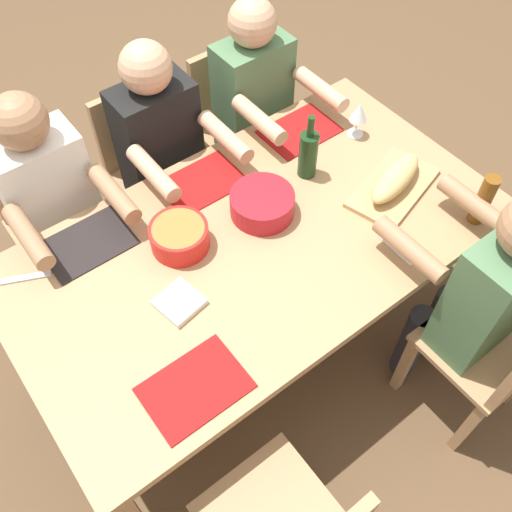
# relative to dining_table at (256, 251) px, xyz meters

# --- Properties ---
(ground_plane) EXTENTS (8.00, 8.00, 0.00)m
(ground_plane) POSITION_rel_dining_table_xyz_m (0.00, 0.00, -0.66)
(ground_plane) COLOR brown
(dining_table) EXTENTS (1.87, 1.04, 0.74)m
(dining_table) POSITION_rel_dining_table_xyz_m (0.00, 0.00, 0.00)
(dining_table) COLOR #A87F56
(dining_table) RESTS_ON ground_plane
(chair_far_right) EXTENTS (0.40, 0.40, 0.85)m
(chair_far_right) POSITION_rel_dining_table_xyz_m (0.51, 0.84, -0.18)
(chair_far_right) COLOR #A87F56
(chair_far_right) RESTS_ON ground_plane
(diner_far_right) EXTENTS (0.41, 0.53, 1.20)m
(diner_far_right) POSITION_rel_dining_table_xyz_m (0.51, 0.66, 0.03)
(diner_far_right) COLOR #2D2D38
(diner_far_right) RESTS_ON ground_plane
(chair_near_right) EXTENTS (0.40, 0.40, 0.85)m
(chair_near_right) POSITION_rel_dining_table_xyz_m (0.51, -0.84, -0.18)
(chair_near_right) COLOR #A87F56
(chair_near_right) RESTS_ON ground_plane
(diner_near_right) EXTENTS (0.41, 0.53, 1.20)m
(diner_near_right) POSITION_rel_dining_table_xyz_m (0.51, -0.66, 0.03)
(diner_near_right) COLOR #2D2D38
(diner_near_right) RESTS_ON ground_plane
(chair_far_center) EXTENTS (0.40, 0.40, 0.85)m
(chair_far_center) POSITION_rel_dining_table_xyz_m (0.00, 0.84, -0.18)
(chair_far_center) COLOR #A87F56
(chair_far_center) RESTS_ON ground_plane
(diner_far_center) EXTENTS (0.41, 0.53, 1.20)m
(diner_far_center) POSITION_rel_dining_table_xyz_m (-0.00, 0.66, 0.03)
(diner_far_center) COLOR #2D2D38
(diner_far_center) RESTS_ON ground_plane
(chair_far_left) EXTENTS (0.40, 0.40, 0.85)m
(chair_far_left) POSITION_rel_dining_table_xyz_m (-0.51, 0.84, -0.18)
(chair_far_left) COLOR #A87F56
(chair_far_left) RESTS_ON ground_plane
(diner_far_left) EXTENTS (0.41, 0.53, 1.20)m
(diner_far_left) POSITION_rel_dining_table_xyz_m (-0.51, 0.66, 0.03)
(diner_far_left) COLOR #2D2D38
(diner_far_left) RESTS_ON ground_plane
(serving_bowl_fruit) EXTENTS (0.22, 0.22, 0.10)m
(serving_bowl_fruit) POSITION_rel_dining_table_xyz_m (-0.24, 0.15, 0.13)
(serving_bowl_fruit) COLOR red
(serving_bowl_fruit) RESTS_ON dining_table
(serving_bowl_greens) EXTENTS (0.25, 0.25, 0.09)m
(serving_bowl_greens) POSITION_rel_dining_table_xyz_m (0.10, 0.09, 0.13)
(serving_bowl_greens) COLOR #B21923
(serving_bowl_greens) RESTS_ON dining_table
(cutting_board) EXTENTS (0.44, 0.32, 0.02)m
(cutting_board) POSITION_rel_dining_table_xyz_m (0.59, -0.13, 0.09)
(cutting_board) COLOR tan
(cutting_board) RESTS_ON dining_table
(bread_loaf) EXTENTS (0.34, 0.19, 0.09)m
(bread_loaf) POSITION_rel_dining_table_xyz_m (0.59, -0.13, 0.14)
(bread_loaf) COLOR tan
(bread_loaf) RESTS_ON cutting_board
(wine_bottle) EXTENTS (0.08, 0.08, 0.29)m
(wine_bottle) POSITION_rel_dining_table_xyz_m (0.37, 0.15, 0.18)
(wine_bottle) COLOR #193819
(wine_bottle) RESTS_ON dining_table
(beer_bottle) EXTENTS (0.06, 0.06, 0.22)m
(beer_bottle) POSITION_rel_dining_table_xyz_m (0.73, -0.44, 0.19)
(beer_bottle) COLOR brown
(beer_bottle) RESTS_ON dining_table
(wine_glass) EXTENTS (0.08, 0.08, 0.17)m
(wine_glass) POSITION_rel_dining_table_xyz_m (0.69, 0.20, 0.19)
(wine_glass) COLOR silver
(wine_glass) RESTS_ON dining_table
(placemat_near_left) EXTENTS (0.32, 0.23, 0.01)m
(placemat_near_left) POSITION_rel_dining_table_xyz_m (-0.51, -0.36, 0.08)
(placemat_near_left) COLOR maroon
(placemat_near_left) RESTS_ON dining_table
(placemat_far_right) EXTENTS (0.32, 0.23, 0.01)m
(placemat_far_right) POSITION_rel_dining_table_xyz_m (0.51, 0.36, 0.08)
(placemat_far_right) COLOR maroon
(placemat_far_right) RESTS_ON dining_table
(fork_near_right) EXTENTS (0.02, 0.17, 0.01)m
(fork_near_right) POSITION_rel_dining_table_xyz_m (0.37, -0.36, 0.08)
(fork_near_right) COLOR silver
(fork_near_right) RESTS_ON dining_table
(placemat_far_center) EXTENTS (0.32, 0.23, 0.01)m
(placemat_far_center) POSITION_rel_dining_table_xyz_m (0.00, 0.36, 0.08)
(placemat_far_center) COLOR maroon
(placemat_far_center) RESTS_ON dining_table
(placemat_far_left) EXTENTS (0.32, 0.23, 0.01)m
(placemat_far_left) POSITION_rel_dining_table_xyz_m (-0.51, 0.36, 0.08)
(placemat_far_left) COLOR black
(placemat_far_left) RESTS_ON dining_table
(carving_knife) EXTENTS (0.22, 0.12, 0.01)m
(carving_knife) POSITION_rel_dining_table_xyz_m (-0.79, 0.36, 0.08)
(carving_knife) COLOR silver
(carving_knife) RESTS_ON dining_table
(napkin_stack) EXTENTS (0.16, 0.16, 0.02)m
(napkin_stack) POSITION_rel_dining_table_xyz_m (-0.38, -0.07, 0.09)
(napkin_stack) COLOR white
(napkin_stack) RESTS_ON dining_table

